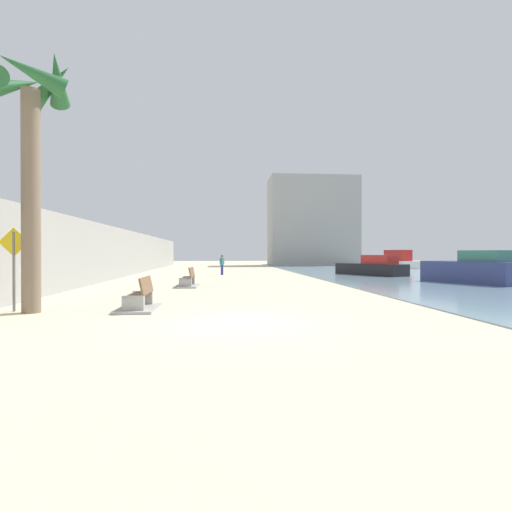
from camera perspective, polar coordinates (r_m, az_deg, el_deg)
ground_plane at (r=27.85m, az=-4.28°, el=-3.06°), size 120.00×120.00×0.00m
seawall at (r=28.69m, az=-19.44°, el=0.38°), size 0.80×64.00×3.37m
palm_tree at (r=13.57m, az=-29.03°, el=15.60°), size 2.63×2.64×7.35m
bench_near at (r=12.64m, az=-16.04°, el=-6.19°), size 1.11×2.11×0.98m
bench_far at (r=20.60m, az=-9.55°, el=-3.63°), size 1.20×2.15×0.98m
person_walking at (r=31.46m, az=-4.79°, el=-1.03°), size 0.36×0.44×1.56m
boat_mid_bay at (r=25.39m, az=28.36°, el=-1.74°), size 4.11×5.65×1.79m
boat_nearest at (r=31.60m, az=15.97°, el=-1.56°), size 4.19×5.80×1.51m
boat_far_right at (r=47.03m, az=18.75°, el=-0.75°), size 3.78×6.68×1.99m
pedestrian_sign at (r=13.61m, az=-30.83°, el=-0.38°), size 0.85×0.08×2.43m
harbor_building at (r=57.43m, az=7.91°, el=4.80°), size 12.00×6.00×12.17m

